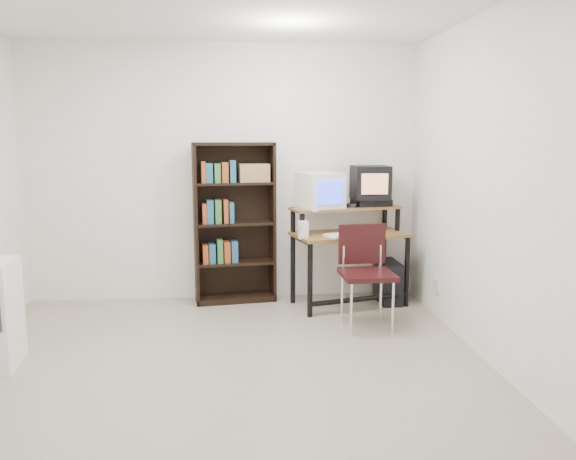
{
  "coord_description": "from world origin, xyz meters",
  "views": [
    {
      "loc": [
        0.15,
        -3.8,
        1.68
      ],
      "look_at": [
        0.59,
        1.1,
        0.86
      ],
      "focal_mm": 35.0,
      "sensor_mm": 36.0,
      "label": 1
    }
  ],
  "objects": [
    {
      "name": "mouse",
      "position": [
        1.54,
        1.59,
        0.74
      ],
      "size": [
        0.11,
        0.07,
        0.03
      ],
      "primitive_type": "cube",
      "rotation": [
        0.0,
        0.0,
        0.15
      ],
      "color": "white",
      "rests_on": "mousepad"
    },
    {
      "name": "bookshelf",
      "position": [
        0.11,
        1.85,
        0.84
      ],
      "size": [
        0.84,
        0.38,
        1.62
      ],
      "rotation": [
        0.0,
        0.0,
        0.14
      ],
      "color": "black",
      "rests_on": "floor"
    },
    {
      "name": "cd_spindle",
      "position": [
        1.28,
        1.68,
        0.99
      ],
      "size": [
        0.14,
        0.14,
        0.05
      ],
      "primitive_type": "cylinder",
      "rotation": [
        0.0,
        0.0,
        0.16
      ],
      "color": "#26262B",
      "rests_on": "computer_desk"
    },
    {
      "name": "back_wall",
      "position": [
        0.0,
        2.0,
        1.3
      ],
      "size": [
        4.0,
        0.01,
        2.6
      ],
      "primitive_type": "cube",
      "color": "white",
      "rests_on": "floor"
    },
    {
      "name": "computer_desk",
      "position": [
        1.25,
        1.62,
        0.68
      ],
      "size": [
        1.21,
        0.81,
        0.98
      ],
      "rotation": [
        0.0,
        0.0,
        0.25
      ],
      "color": "brown",
      "rests_on": "floor"
    },
    {
      "name": "school_chair",
      "position": [
        1.27,
        0.98,
        0.56
      ],
      "size": [
        0.47,
        0.47,
        0.9
      ],
      "rotation": [
        0.0,
        0.0,
        0.03
      ],
      "color": "black",
      "rests_on": "floor"
    },
    {
      "name": "desk_speaker",
      "position": [
        0.76,
        1.4,
        0.8
      ],
      "size": [
        0.1,
        0.09,
        0.17
      ],
      "primitive_type": "cube",
      "rotation": [
        0.0,
        0.0,
        0.27
      ],
      "color": "white",
      "rests_on": "computer_desk"
    },
    {
      "name": "wall_outlet",
      "position": [
        1.99,
        1.15,
        0.3
      ],
      "size": [
        0.02,
        0.08,
        0.12
      ],
      "primitive_type": "cube",
      "color": "beige",
      "rests_on": "right_wall"
    },
    {
      "name": "mousepad",
      "position": [
        1.53,
        1.58,
        0.72
      ],
      "size": [
        0.24,
        0.2,
        0.01
      ],
      "primitive_type": "cube",
      "rotation": [
        0.0,
        0.0,
        0.12
      ],
      "color": "black",
      "rests_on": "computer_desk"
    },
    {
      "name": "crt_tv",
      "position": [
        1.49,
        1.78,
        1.22
      ],
      "size": [
        0.36,
        0.36,
        0.34
      ],
      "rotation": [
        0.0,
        0.0,
        0.02
      ],
      "color": "black",
      "rests_on": "vcr"
    },
    {
      "name": "floor",
      "position": [
        0.0,
        0.0,
        -0.01
      ],
      "size": [
        4.0,
        4.0,
        0.01
      ],
      "primitive_type": "cube",
      "color": "#AAA38C",
      "rests_on": "ground"
    },
    {
      "name": "keyboard",
      "position": [
        1.21,
        1.46,
        0.74
      ],
      "size": [
        0.51,
        0.39,
        0.03
      ],
      "primitive_type": "cube",
      "rotation": [
        0.0,
        0.0,
        0.45
      ],
      "color": "white",
      "rests_on": "computer_desk"
    },
    {
      "name": "crt_monitor",
      "position": [
        0.96,
        1.68,
        1.15
      ],
      "size": [
        0.49,
        0.49,
        0.36
      ],
      "rotation": [
        0.0,
        0.0,
        0.36
      ],
      "color": "white",
      "rests_on": "computer_desk"
    },
    {
      "name": "pc_tower",
      "position": [
        1.67,
        1.67,
        0.21
      ],
      "size": [
        0.21,
        0.45,
        0.42
      ],
      "primitive_type": "cube",
      "rotation": [
        0.0,
        0.0,
        0.02
      ],
      "color": "black",
      "rests_on": "floor"
    },
    {
      "name": "vcr",
      "position": [
        1.5,
        1.79,
        1.01
      ],
      "size": [
        0.4,
        0.32,
        0.08
      ],
      "primitive_type": "cube",
      "rotation": [
        0.0,
        0.0,
        0.19
      ],
      "color": "black",
      "rests_on": "computer_desk"
    },
    {
      "name": "front_wall",
      "position": [
        0.0,
        -2.0,
        1.3
      ],
      "size": [
        4.0,
        0.01,
        2.6
      ],
      "primitive_type": "cube",
      "color": "white",
      "rests_on": "floor"
    },
    {
      "name": "right_wall",
      "position": [
        2.0,
        0.0,
        1.3
      ],
      "size": [
        0.01,
        4.0,
        2.6
      ],
      "primitive_type": "cube",
      "color": "white",
      "rests_on": "floor"
    }
  ]
}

